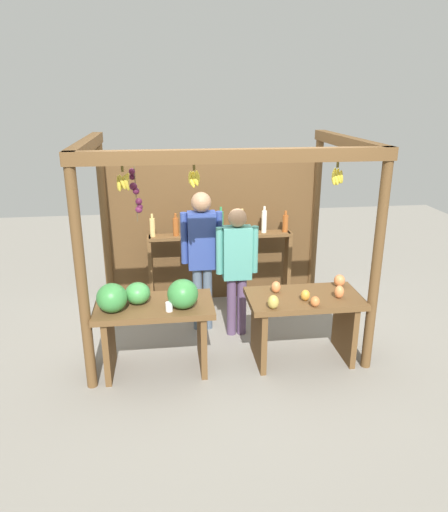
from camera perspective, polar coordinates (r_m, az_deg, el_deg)
name	(u,v)px	position (r m, az deg, el deg)	size (l,w,h in m)	color
ground_plane	(222,330)	(5.80, -0.25, -8.93)	(12.00, 12.00, 0.00)	gray
market_stall	(217,214)	(5.71, -0.84, 5.05)	(2.93, 2.05, 2.27)	brown
fruit_counter_left	(152,312)	(4.79, -8.70, -6.70)	(1.18, 0.65, 1.03)	brown
fruit_counter_right	(304,313)	(5.07, 9.58, -6.78)	(1.18, 0.65, 0.87)	brown
bottle_shelf_unit	(221,249)	(6.16, -0.41, 0.87)	(1.88, 0.22, 1.36)	brown
vendor_man	(202,249)	(5.46, -2.69, 0.84)	(0.48, 0.23, 1.68)	#4F5E6F
vendor_woman	(237,262)	(5.37, 1.57, -0.71)	(0.48, 0.21, 1.53)	#574160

